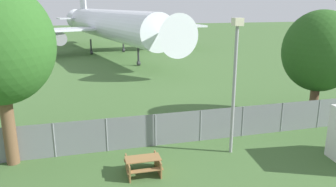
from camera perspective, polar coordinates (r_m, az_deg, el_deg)
name	(u,v)px	position (r m, az deg, el deg)	size (l,w,h in m)	color
perimeter_fence	(201,126)	(18.12, 5.69, -5.58)	(56.07, 0.07, 1.78)	gray
airplane	(109,25)	(50.38, -10.25, 11.69)	(33.38, 41.81, 13.00)	white
picnic_bench_near_cabin	(143,164)	(14.92, -4.37, -12.13)	(1.58, 1.43, 0.76)	olive
tree_behind_benches	(320,51)	(22.61, 24.93, 6.66)	(4.60, 4.60, 7.03)	brown
light_mast	(235,72)	(16.05, 11.57, 3.71)	(0.44, 0.44, 6.72)	#99999E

